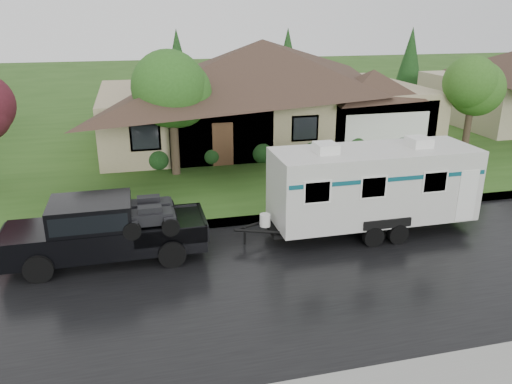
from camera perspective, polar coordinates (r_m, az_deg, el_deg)
The scene contains 10 objects.
ground at distance 16.52m, azimuth 6.21°, elevation -5.90°, with size 140.00×140.00×0.00m, color #294E18.
road at distance 14.87m, azimuth 8.85°, elevation -9.10°, with size 140.00×8.00×0.01m, color black.
curb at distance 18.43m, azimuth 3.85°, elevation -2.76°, with size 140.00×0.50×0.15m, color gray.
lawn at distance 30.25m, azimuth -3.49°, elevation 6.28°, with size 140.00×26.00×0.15m, color #294E18.
house_main at distance 29.00m, azimuth 1.36°, elevation 12.79°, with size 19.44×10.80×6.90m.
tree_left_green at distance 22.43m, azimuth -9.62°, elevation 11.31°, with size 3.29×3.29×5.44m.
tree_right_green at distance 28.75m, azimuth 23.60°, elevation 11.04°, with size 2.96×2.96×4.90m.
shrub_row at distance 25.20m, azimuth 3.38°, elevation 4.86°, with size 13.60×1.00×1.00m.
pickup_truck at distance 15.71m, azimuth -17.14°, elevation -3.95°, with size 5.84×2.22×1.95m.
travel_trailer at distance 17.20m, azimuth 13.21°, elevation 0.89°, with size 7.20×2.53×3.23m.
Camera 1 is at (-5.28, -13.93, 7.14)m, focal length 35.00 mm.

